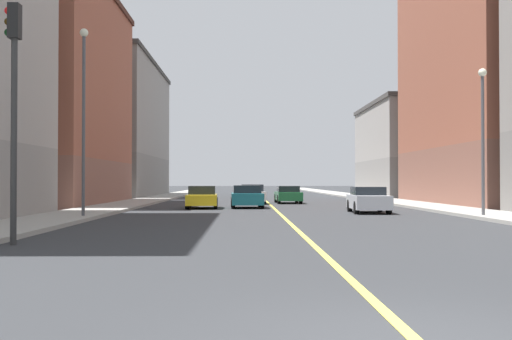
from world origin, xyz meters
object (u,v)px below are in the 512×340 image
(car_teal, at_px, (247,197))
(building_left_far, at_px, (421,150))
(car_white, at_px, (252,194))
(building_left_mid, at_px, (509,67))
(car_yellow, at_px, (202,197))
(car_green, at_px, (288,195))
(building_right_midblock, at_px, (32,96))
(street_lamp_left_near, at_px, (483,125))
(traffic_light_right_near, at_px, (14,89))
(building_right_distant, at_px, (105,130))
(car_silver, at_px, (368,200))
(street_lamp_right_near, at_px, (84,104))

(car_teal, bearing_deg, building_left_far, 55.86)
(car_teal, distance_m, car_white, 6.87)
(building_left_mid, bearing_deg, car_yellow, -165.65)
(building_left_far, distance_m, car_green, 24.15)
(building_right_midblock, bearing_deg, street_lamp_left_near, -33.41)
(traffic_light_right_near, bearing_deg, car_yellow, 81.17)
(building_right_distant, bearing_deg, street_lamp_left_near, -57.83)
(building_right_midblock, relative_size, car_white, 4.25)
(building_left_mid, xyz_separation_m, car_yellow, (-20.70, -5.29, -8.84))
(traffic_light_right_near, height_order, car_silver, traffic_light_right_near)
(traffic_light_right_near, bearing_deg, car_white, 77.53)
(car_yellow, bearing_deg, building_left_far, 52.60)
(traffic_light_right_near, relative_size, car_white, 1.43)
(building_left_mid, distance_m, building_right_distant, 40.76)
(car_teal, bearing_deg, street_lamp_left_near, -47.08)
(street_lamp_right_near, height_order, car_silver, street_lamp_right_near)
(car_silver, bearing_deg, car_yellow, 147.72)
(building_left_mid, height_order, car_white, building_left_mid)
(street_lamp_left_near, relative_size, street_lamp_right_near, 0.80)
(car_white, bearing_deg, building_left_far, 48.18)
(car_silver, bearing_deg, building_right_distant, 121.01)
(traffic_light_right_near, xyz_separation_m, car_teal, (6.06, 22.25, -3.31))
(building_right_distant, bearing_deg, car_green, -49.27)
(building_left_mid, distance_m, traffic_light_right_near, 36.63)
(car_white, bearing_deg, building_right_midblock, -174.93)
(street_lamp_right_near, relative_size, car_green, 1.74)
(car_green, bearing_deg, traffic_light_right_near, -106.68)
(car_teal, relative_size, car_white, 0.92)
(car_teal, bearing_deg, building_left_mid, 14.89)
(building_left_mid, xyz_separation_m, car_green, (-14.98, 3.31, -8.87))
(car_yellow, distance_m, car_teal, 2.72)
(street_lamp_right_near, height_order, car_yellow, street_lamp_right_near)
(car_green, xyz_separation_m, car_white, (-2.65, -1.24, 0.05))
(building_left_mid, bearing_deg, building_left_far, 90.00)
(building_left_mid, height_order, building_right_distant, building_left_mid)
(car_teal, bearing_deg, traffic_light_right_near, -105.22)
(car_green, distance_m, car_white, 2.93)
(building_left_mid, relative_size, building_right_midblock, 1.08)
(car_teal, xyz_separation_m, car_white, (0.38, 6.86, -0.01))
(street_lamp_right_near, distance_m, car_white, 20.01)
(building_right_distant, height_order, car_yellow, building_right_distant)
(traffic_light_right_near, height_order, car_yellow, traffic_light_right_near)
(building_right_distant, distance_m, car_silver, 41.24)
(building_left_far, distance_m, car_silver, 34.99)
(car_green, bearing_deg, car_teal, -110.55)
(building_left_mid, relative_size, car_teal, 5.00)
(building_left_mid, xyz_separation_m, street_lamp_left_near, (-7.77, -15.81, -5.41))
(car_white, bearing_deg, street_lamp_left_near, -61.11)
(street_lamp_right_near, bearing_deg, traffic_light_right_near, -84.90)
(traffic_light_right_near, bearing_deg, building_left_far, 63.75)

